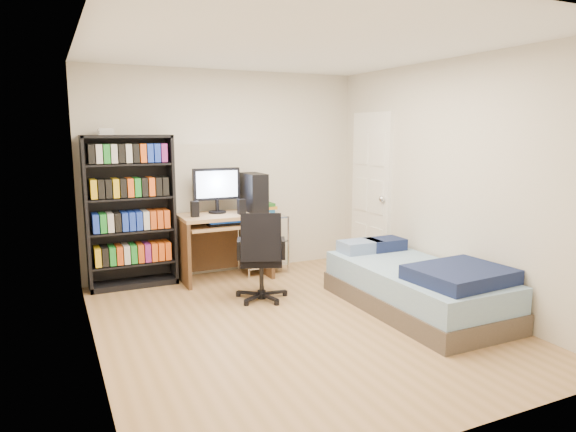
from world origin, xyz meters
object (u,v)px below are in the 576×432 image
office_chair (261,272)px  bed (417,286)px  computer_desk (231,219)px  media_shelf (130,210)px

office_chair → bed: (1.28, -0.95, -0.06)m
computer_desk → office_chair: computer_desk is taller
media_shelf → bed: (2.43, -2.04, -0.64)m
computer_desk → media_shelf: bearing=174.4°
media_shelf → office_chair: size_ratio=1.88×
media_shelf → computer_desk: 1.18m
media_shelf → office_chair: bearing=-43.5°
media_shelf → computer_desk: media_shelf is taller
media_shelf → bed: size_ratio=0.91×
media_shelf → bed: 3.24m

